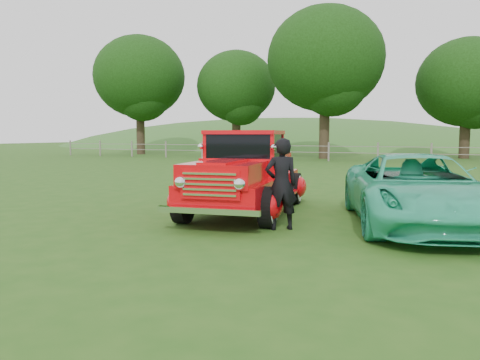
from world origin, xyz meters
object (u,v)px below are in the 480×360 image
at_px(tree_far_west, 139,77).
at_px(man, 281,184).
at_px(teal_sedan, 416,190).
at_px(tree_near_west, 325,59).
at_px(tree_mid_west, 236,87).
at_px(tree_near_east, 467,83).
at_px(red_pickup, 245,176).

bearing_deg(tree_far_west, man, -50.59).
bearing_deg(teal_sedan, tree_near_west, 91.54).
distance_m(tree_far_west, tree_mid_west, 8.30).
distance_m(teal_sedan, man, 2.54).
relative_size(tree_mid_west, tree_near_east, 1.02).
distance_m(tree_near_west, red_pickup, 24.06).
relative_size(teal_sedan, man, 2.95).
xyz_separation_m(tree_near_west, teal_sedan, (7.10, -23.16, -6.13)).
bearing_deg(tree_far_west, red_pickup, -50.74).
relative_size(tree_far_west, teal_sedan, 2.06).
xyz_separation_m(red_pickup, teal_sedan, (3.47, -0.14, -0.13)).
bearing_deg(man, tree_mid_west, -98.78).
bearing_deg(red_pickup, tree_near_west, 91.47).
height_order(tree_far_west, red_pickup, tree_far_west).
relative_size(tree_far_west, red_pickup, 1.92).
distance_m(tree_far_west, tree_near_east, 25.21).
bearing_deg(red_pickup, man, -55.55).
bearing_deg(teal_sedan, man, -165.29).
xyz_separation_m(tree_near_east, man, (-4.10, -28.44, -4.43)).
xyz_separation_m(tree_near_east, teal_sedan, (-1.90, -27.16, -4.58)).
height_order(tree_near_west, man, tree_near_west).
height_order(tree_far_west, teal_sedan, tree_far_west).
distance_m(tree_mid_west, tree_near_east, 17.03).
relative_size(tree_near_east, teal_sedan, 1.73).
bearing_deg(teal_sedan, tree_far_west, 118.22).
distance_m(tree_mid_west, man, 30.69).
bearing_deg(tree_near_east, tree_near_west, -156.04).
relative_size(tree_far_west, tree_near_east, 1.19).
bearing_deg(man, tree_far_west, -84.56).
bearing_deg(teal_sedan, red_pickup, 162.11).
xyz_separation_m(tree_mid_west, tree_near_east, (17.00, 1.00, -0.30)).
bearing_deg(tree_near_west, man, -78.65).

